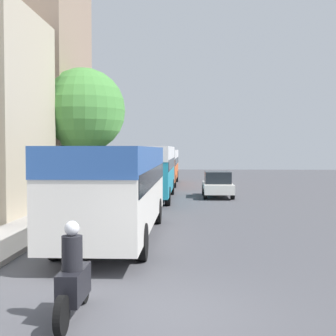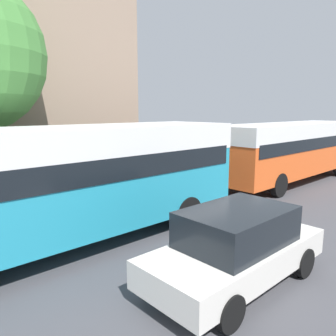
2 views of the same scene
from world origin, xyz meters
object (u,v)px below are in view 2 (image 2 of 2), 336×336
(pedestrian_near_curb, at_px, (32,180))
(bus_third_in_line, at_px, (292,144))
(bus_following, at_px, (73,170))
(car_crossing, at_px, (237,246))

(pedestrian_near_curb, bearing_deg, bus_third_in_line, 69.36)
(bus_following, xyz_separation_m, pedestrian_near_curb, (-4.24, 0.49, -1.01))
(bus_following, height_order, pedestrian_near_curb, bus_following)
(pedestrian_near_curb, bearing_deg, bus_following, -6.53)
(car_crossing, height_order, pedestrian_near_curb, pedestrian_near_curb)
(bus_third_in_line, height_order, car_crossing, bus_third_in_line)
(bus_third_in_line, bearing_deg, bus_following, -89.90)
(bus_following, distance_m, pedestrian_near_curb, 4.38)
(car_crossing, relative_size, pedestrian_near_curb, 2.50)
(bus_following, relative_size, car_crossing, 2.34)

